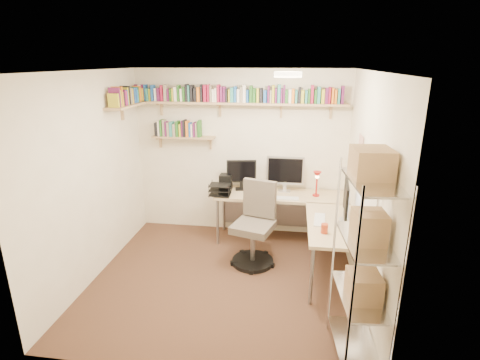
# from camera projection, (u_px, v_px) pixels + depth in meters

# --- Properties ---
(ground) EXTENTS (3.20, 3.20, 0.00)m
(ground) POSITION_uv_depth(u_px,v_px,m) (224.00, 279.00, 4.67)
(ground) COLOR #43251C
(ground) RESTS_ON ground
(room_shell) EXTENTS (3.24, 3.04, 2.52)m
(room_shell) POSITION_uv_depth(u_px,v_px,m) (222.00, 159.00, 4.19)
(room_shell) COLOR beige
(room_shell) RESTS_ON ground
(wall_shelves) EXTENTS (3.12, 1.09, 0.80)m
(wall_shelves) POSITION_uv_depth(u_px,v_px,m) (208.00, 103.00, 5.33)
(wall_shelves) COLOR tan
(wall_shelves) RESTS_ON ground
(corner_desk) EXTENTS (1.97, 1.88, 1.28)m
(corner_desk) POSITION_uv_depth(u_px,v_px,m) (284.00, 201.00, 5.24)
(corner_desk) COLOR #CEB585
(corner_desk) RESTS_ON ground
(office_chair) EXTENTS (0.61, 0.62, 1.11)m
(office_chair) POSITION_uv_depth(u_px,v_px,m) (255.00, 230.00, 4.95)
(office_chair) COLOR black
(office_chair) RESTS_ON ground
(wire_rack) EXTENTS (0.45, 0.81, 1.94)m
(wire_rack) POSITION_uv_depth(u_px,v_px,m) (367.00, 235.00, 3.08)
(wire_rack) COLOR silver
(wire_rack) RESTS_ON ground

